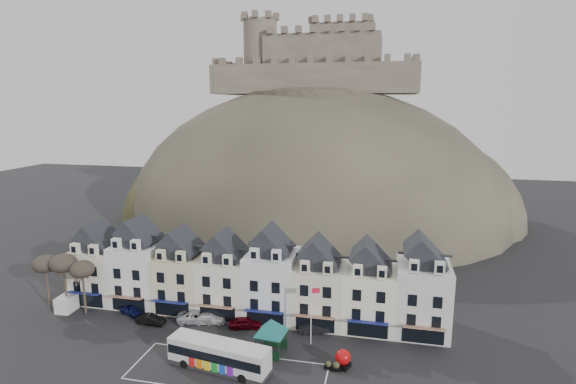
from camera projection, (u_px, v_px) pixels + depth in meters
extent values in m
plane|color=black|center=(207.00, 376.00, 49.78)|extent=(300.00, 300.00, 0.00)
cube|color=silver|center=(228.00, 372.00, 50.55)|extent=(22.00, 7.50, 0.01)
cube|color=silver|center=(102.00, 272.00, 69.39)|extent=(6.80, 8.00, 8.00)
cube|color=#21242A|center=(100.00, 240.00, 68.38)|extent=(6.80, 5.76, 2.80)
cube|color=silver|center=(75.00, 249.00, 65.31)|extent=(1.20, 0.80, 1.60)
cube|color=silver|center=(93.00, 250.00, 64.67)|extent=(1.20, 0.80, 1.60)
cube|color=black|center=(87.00, 300.00, 66.06)|extent=(5.10, 0.06, 2.20)
cube|color=navy|center=(83.00, 293.00, 65.16)|extent=(5.10, 1.29, 0.43)
cube|color=white|center=(142.00, 272.00, 67.83)|extent=(6.80, 8.00, 9.20)
cube|color=#21242A|center=(139.00, 235.00, 66.70)|extent=(6.80, 5.76, 2.80)
cube|color=white|center=(116.00, 244.00, 63.63)|extent=(1.20, 0.80, 1.60)
cube|color=white|center=(135.00, 245.00, 62.99)|extent=(1.20, 0.80, 1.60)
cube|color=black|center=(129.00, 304.00, 64.61)|extent=(5.10, 0.06, 2.20)
cube|color=maroon|center=(125.00, 297.00, 63.71)|extent=(5.10, 1.29, 0.43)
cube|color=beige|center=(184.00, 280.00, 66.49)|extent=(6.80, 8.00, 8.00)
cube|color=#21242A|center=(182.00, 246.00, 65.48)|extent=(6.80, 5.76, 2.80)
cube|color=beige|center=(161.00, 255.00, 62.41)|extent=(1.20, 0.80, 1.60)
cube|color=beige|center=(181.00, 257.00, 61.78)|extent=(1.20, 0.80, 1.60)
cube|color=black|center=(172.00, 309.00, 63.16)|extent=(5.10, 0.06, 2.20)
cube|color=navy|center=(169.00, 302.00, 62.26)|extent=(5.10, 1.29, 0.43)
cube|color=silver|center=(227.00, 284.00, 65.04)|extent=(6.80, 8.00, 8.00)
cube|color=#21242A|center=(226.00, 249.00, 64.03)|extent=(6.80, 5.76, 2.80)
cube|color=silver|center=(207.00, 259.00, 60.96)|extent=(1.20, 0.80, 1.60)
cube|color=silver|center=(227.00, 261.00, 60.33)|extent=(1.20, 0.80, 1.60)
cube|color=black|center=(217.00, 313.00, 61.71)|extent=(5.10, 0.06, 2.20)
cube|color=maroon|center=(215.00, 307.00, 60.82)|extent=(5.10, 1.29, 0.43)
cube|color=white|center=(272.00, 284.00, 63.48)|extent=(6.80, 8.00, 9.20)
cube|color=#21242A|center=(272.00, 245.00, 62.35)|extent=(6.80, 5.76, 2.80)
cube|color=white|center=(254.00, 254.00, 59.28)|extent=(1.20, 0.80, 1.60)
cube|color=white|center=(276.00, 256.00, 58.65)|extent=(1.20, 0.80, 1.60)
cube|color=black|center=(265.00, 318.00, 60.26)|extent=(5.10, 0.06, 2.20)
cube|color=navy|center=(264.00, 312.00, 59.37)|extent=(5.10, 1.29, 0.43)
cube|color=silver|center=(320.00, 292.00, 62.15)|extent=(6.80, 8.00, 8.00)
cube|color=#21242A|center=(320.00, 256.00, 61.14)|extent=(6.80, 5.76, 2.80)
cube|color=silver|center=(305.00, 267.00, 58.07)|extent=(1.20, 0.80, 1.60)
cube|color=silver|center=(328.00, 269.00, 57.43)|extent=(1.20, 0.80, 1.60)
cube|color=black|center=(315.00, 324.00, 58.81)|extent=(5.10, 0.06, 2.20)
cube|color=maroon|center=(314.00, 317.00, 57.92)|extent=(5.10, 1.29, 0.43)
cube|color=white|center=(370.00, 297.00, 60.70)|extent=(6.80, 8.00, 8.00)
cube|color=#21242A|center=(371.00, 260.00, 59.69)|extent=(6.80, 5.76, 2.80)
cube|color=white|center=(358.00, 271.00, 56.62)|extent=(1.20, 0.80, 1.60)
cube|color=white|center=(382.00, 273.00, 55.98)|extent=(1.20, 0.80, 1.60)
cube|color=black|center=(368.00, 329.00, 57.36)|extent=(5.10, 0.06, 2.20)
cube|color=navy|center=(368.00, 322.00, 56.47)|extent=(5.10, 1.29, 0.43)
cube|color=silver|center=(422.00, 297.00, 59.13)|extent=(6.80, 8.00, 9.20)
cube|color=#21242A|center=(425.00, 255.00, 58.01)|extent=(6.80, 5.76, 2.80)
cube|color=silver|center=(414.00, 266.00, 54.94)|extent=(1.20, 0.80, 1.60)
cube|color=silver|center=(440.00, 268.00, 54.30)|extent=(1.20, 0.80, 1.60)
cube|color=black|center=(423.00, 335.00, 55.91)|extent=(5.10, 0.06, 2.20)
cube|color=maroon|center=(424.00, 328.00, 55.02)|extent=(5.10, 1.29, 0.43)
ellipsoid|color=#333028|center=(312.00, 219.00, 116.80)|extent=(96.00, 76.00, 68.00)
ellipsoid|color=#242D16|center=(224.00, 220.00, 115.75)|extent=(52.00, 44.00, 42.00)
ellipsoid|color=#333028|center=(406.00, 221.00, 115.52)|extent=(56.00, 48.00, 46.00)
ellipsoid|color=#242D16|center=(285.00, 233.00, 104.25)|extent=(40.00, 28.00, 28.00)
ellipsoid|color=#333028|center=(346.00, 235.00, 103.18)|extent=(36.00, 28.00, 24.00)
cylinder|color=#333028|center=(313.00, 98.00, 110.79)|extent=(30.00, 30.00, 3.00)
cube|color=brown|center=(311.00, 78.00, 106.08)|extent=(48.00, 2.20, 7.00)
cube|color=brown|center=(323.00, 82.00, 125.23)|extent=(48.00, 2.20, 7.00)
cube|color=brown|center=(229.00, 81.00, 120.77)|extent=(2.20, 22.00, 7.00)
cube|color=brown|center=(413.00, 79.00, 110.54)|extent=(2.20, 22.00, 7.00)
cube|color=brown|center=(325.00, 58.00, 114.16)|extent=(28.00, 18.00, 10.00)
cube|color=brown|center=(342.00, 52.00, 114.94)|extent=(14.00, 12.00, 13.00)
cylinder|color=brown|center=(260.00, 58.00, 113.74)|extent=(8.40, 8.40, 18.00)
cylinder|color=silver|center=(343.00, 15.00, 113.19)|extent=(0.16, 0.16, 5.00)
cylinder|color=#3A2D25|center=(48.00, 290.00, 65.45)|extent=(0.32, 0.32, 5.74)
ellipsoid|color=#383028|center=(45.00, 264.00, 64.66)|extent=(3.61, 3.61, 2.54)
cylinder|color=#3A2D25|center=(66.00, 291.00, 64.78)|extent=(0.32, 0.32, 6.02)
ellipsoid|color=#383028|center=(63.00, 263.00, 63.95)|extent=(3.78, 3.78, 2.67)
cylinder|color=#3A2D25|center=(84.00, 295.00, 64.20)|extent=(0.32, 0.32, 5.46)
ellipsoid|color=#383028|center=(82.00, 269.00, 63.44)|extent=(3.43, 3.43, 2.42)
cube|color=#262628|center=(219.00, 366.00, 50.93)|extent=(12.26, 4.67, 0.54)
cube|color=silver|center=(219.00, 353.00, 50.62)|extent=(12.25, 4.62, 2.74)
cube|color=black|center=(219.00, 352.00, 50.59)|extent=(12.03, 4.66, 1.03)
cube|color=silver|center=(218.00, 343.00, 50.38)|extent=(11.99, 4.47, 0.27)
cube|color=orange|center=(266.00, 356.00, 48.25)|extent=(0.28, 1.30, 0.30)
cylinder|color=black|center=(242.00, 378.00, 48.48)|extent=(1.09, 0.51, 1.04)
cylinder|color=black|center=(252.00, 366.00, 50.72)|extent=(1.09, 0.51, 1.04)
cylinder|color=black|center=(184.00, 364.00, 51.19)|extent=(1.09, 0.51, 1.04)
cylinder|color=black|center=(196.00, 353.00, 53.43)|extent=(1.09, 0.51, 1.04)
cube|color=black|center=(265.00, 336.00, 55.85)|extent=(0.17, 0.17, 2.53)
cube|color=black|center=(286.00, 339.00, 54.96)|extent=(0.17, 0.17, 2.53)
cube|color=black|center=(256.00, 347.00, 53.20)|extent=(0.17, 0.17, 2.53)
cube|color=black|center=(278.00, 351.00, 52.31)|extent=(0.17, 0.17, 2.53)
cube|color=black|center=(271.00, 334.00, 53.84)|extent=(3.82, 3.82, 0.13)
cone|color=#145658|center=(271.00, 326.00, 53.65)|extent=(6.95, 6.95, 1.90)
cube|color=black|center=(343.00, 365.00, 51.28)|extent=(1.92, 1.92, 0.57)
sphere|color=#B90A0C|center=(343.00, 357.00, 51.08)|extent=(1.76, 1.76, 1.76)
cylinder|color=silver|center=(311.00, 316.00, 55.59)|extent=(0.12, 0.12, 7.71)
cube|color=red|center=(316.00, 291.00, 55.01)|extent=(1.01, 0.36, 0.67)
cube|color=silver|center=(72.00, 300.00, 66.17)|extent=(2.38, 5.05, 2.27)
cube|color=black|center=(71.00, 298.00, 66.09)|extent=(2.05, 0.18, 0.97)
cube|color=black|center=(336.00, 369.00, 50.65)|extent=(1.13, 0.66, 0.54)
sphere|color=#242D16|center=(336.00, 365.00, 50.56)|extent=(0.76, 0.76, 0.76)
cube|color=black|center=(328.00, 367.00, 50.99)|extent=(0.97, 0.49, 0.48)
sphere|color=#242D16|center=(328.00, 364.00, 50.92)|extent=(0.67, 0.67, 0.67)
imported|color=#0E1348|center=(131.00, 310.00, 64.08)|extent=(4.15, 2.85, 1.31)
imported|color=black|center=(151.00, 319.00, 61.33)|extent=(4.02, 1.42, 1.32)
imported|color=#B9BCC1|center=(198.00, 316.00, 61.92)|extent=(6.11, 4.07, 1.58)
imported|color=white|center=(210.00, 318.00, 61.62)|extent=(4.88, 2.83, 1.33)
imported|color=#5F0512|center=(245.00, 323.00, 60.27)|extent=(4.66, 2.81, 1.48)
imported|color=black|center=(314.00, 328.00, 59.01)|extent=(4.24, 2.51, 1.32)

